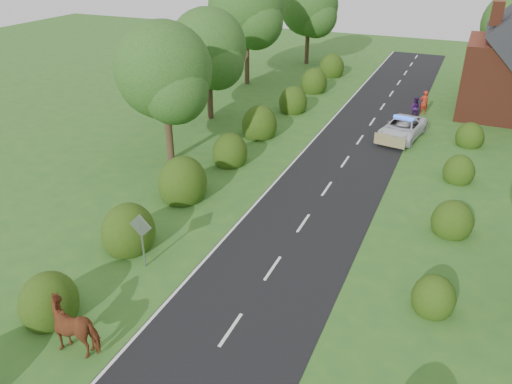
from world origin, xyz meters
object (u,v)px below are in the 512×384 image
at_px(cow, 78,327).
at_px(police_van, 402,129).
at_px(pedestrian_red, 424,103).
at_px(pedestrian_purple, 415,107).
at_px(road_sign, 141,233).

relative_size(cow, police_van, 0.42).
height_order(pedestrian_red, pedestrian_purple, pedestrian_red).
distance_m(police_van, pedestrian_red, 5.97).
distance_m(cow, pedestrian_purple, 29.78).
bearing_deg(cow, police_van, 154.28).
xyz_separation_m(cow, pedestrian_red, (7.55, 30.11, 0.12)).
height_order(road_sign, cow, road_sign).
distance_m(road_sign, cow, 4.81).
relative_size(police_van, pedestrian_purple, 3.28).
bearing_deg(pedestrian_red, pedestrian_purple, 36.63).
bearing_deg(road_sign, police_van, 68.96).
xyz_separation_m(police_van, pedestrian_red, (0.69, 5.93, 0.23)).
distance_m(cow, pedestrian_red, 31.04).
height_order(cow, pedestrian_red, pedestrian_red).
bearing_deg(police_van, pedestrian_red, 92.58).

